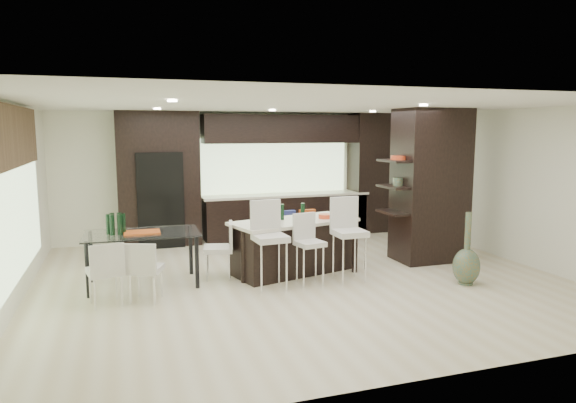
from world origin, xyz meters
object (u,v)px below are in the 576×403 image
object	(u,v)px
dining_table	(143,259)
kitchen_island	(294,246)
floor_vase	(467,249)
stool_right	(349,248)
bench	(303,239)
chair_near	(146,273)
chair_far	(105,276)
stool_mid	(310,256)
stool_left	(270,254)
chair_end	(218,253)

from	to	relation	value
dining_table	kitchen_island	bearing A→B (deg)	0.87
floor_vase	dining_table	xyz separation A→B (m)	(-4.66, 1.49, -0.15)
stool_right	kitchen_island	bearing A→B (deg)	129.01
kitchen_island	bench	xyz separation A→B (m)	(0.64, 1.33, -0.20)
chair_near	stool_right	bearing A→B (deg)	20.67
chair_far	bench	bearing A→B (deg)	18.45
stool_mid	stool_right	size ratio (longest dim) A/B	0.83
stool_right	chair_near	distance (m)	3.04
stool_right	chair_far	bearing A→B (deg)	179.54
stool_right	stool_left	bearing A→B (deg)	179.80
bench	floor_vase	size ratio (longest dim) A/B	1.08
chair_end	dining_table	bearing A→B (deg)	101.47
stool_left	floor_vase	xyz separation A→B (m)	(2.89, -0.71, 0.03)
stool_left	floor_vase	world-z (taller)	floor_vase
floor_vase	chair_near	xyz separation A→B (m)	(-4.66, 0.73, -0.17)
stool_left	floor_vase	size ratio (longest dim) A/B	0.95
dining_table	chair_end	bearing A→B (deg)	0.99
kitchen_island	dining_table	world-z (taller)	kitchen_island
bench	chair_near	bearing A→B (deg)	-147.41
chair_far	chair_end	xyz separation A→B (m)	(1.66, 0.77, 0.01)
stool_mid	dining_table	xyz separation A→B (m)	(-2.41, 0.74, -0.03)
kitchen_island	dining_table	distance (m)	2.41
dining_table	stool_right	bearing A→B (deg)	-13.42
stool_left	stool_right	world-z (taller)	stool_left
stool_left	stool_mid	xyz separation A→B (m)	(0.63, 0.04, -0.09)
bench	chair_far	world-z (taller)	chair_far
kitchen_island	chair_end	distance (m)	1.27
kitchen_island	stool_left	size ratio (longest dim) A/B	1.96
kitchen_island	chair_near	bearing A→B (deg)	-177.54
kitchen_island	chair_far	world-z (taller)	kitchen_island
stool_right	dining_table	size ratio (longest dim) A/B	0.63
kitchen_island	chair_end	xyz separation A→B (m)	(-1.27, 0.01, -0.02)
stool_mid	chair_far	xyz separation A→B (m)	(-2.93, -0.03, -0.03)
floor_vase	dining_table	bearing A→B (deg)	162.27
bench	floor_vase	world-z (taller)	floor_vase
stool_mid	chair_end	xyz separation A→B (m)	(-1.27, 0.74, -0.02)
stool_mid	chair_end	distance (m)	1.47
chair_far	chair_end	distance (m)	1.83
stool_right	stool_mid	bearing A→B (deg)	176.14
stool_left	stool_mid	world-z (taller)	stool_left
kitchen_island	stool_right	world-z (taller)	stool_right
chair_end	chair_far	bearing A→B (deg)	126.27
chair_near	chair_far	size ratio (longest dim) A/B	0.97
stool_left	bench	size ratio (longest dim) A/B	0.88
stool_right	bench	xyz separation A→B (m)	(0.01, 2.10, -0.29)
dining_table	chair_near	bearing A→B (deg)	-89.01
stool_left	chair_near	size ratio (longest dim) A/B	1.35
stool_mid	chair_near	size ratio (longest dim) A/B	1.11
stool_mid	chair_end	world-z (taller)	stool_mid
bench	chair_far	bearing A→B (deg)	-151.42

